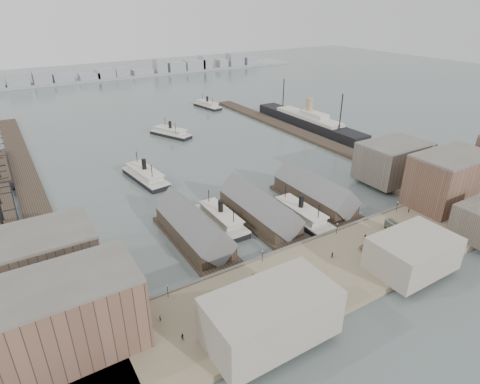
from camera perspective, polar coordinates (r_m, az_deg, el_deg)
ground at (r=134.81m, az=6.76°, el=-7.04°), size 900.00×900.00×0.00m
quay at (r=122.19m, az=12.62°, el=-10.88°), size 180.00×30.00×2.00m
seawall at (r=130.86m, az=8.18°, el=-7.65°), size 180.00×1.20×2.30m
east_land at (r=197.86m, az=30.99°, el=0.69°), size 70.00×80.00×2.00m
west_wharf at (r=200.81m, az=-28.12°, el=1.64°), size 10.00×220.00×1.60m
east_wharf at (r=243.43m, az=8.34°, el=8.37°), size 10.00×180.00×1.60m
ferry_shed_west at (r=132.92m, az=-6.62°, el=-5.20°), size 14.00×42.00×12.60m
ferry_shed_center at (r=144.06m, az=2.74°, el=-2.42°), size 14.00×42.00×12.60m
ferry_shed_east at (r=158.72m, az=10.53°, el=-0.05°), size 14.00×42.00×12.60m
warehouse_west_front at (r=97.52m, az=-23.64°, el=-16.13°), size 32.00×18.00×18.00m
warehouse_west_back at (r=123.23m, az=-25.92°, el=-8.29°), size 26.00×20.00×14.00m
warehouse_east_front at (r=169.06m, az=27.57°, el=1.51°), size 30.00×18.00×19.00m
warehouse_east_back at (r=184.90m, az=20.89°, el=4.07°), size 28.00×20.00×15.00m
street_bldg_center at (r=126.20m, az=23.36°, el=-7.99°), size 24.00×16.00×10.00m
street_bldg_west at (r=95.19m, az=4.40°, el=-17.15°), size 30.00×16.00×12.00m
lamp_post_far_w at (r=108.85m, az=-10.28°, el=-13.37°), size 0.44×0.44×3.92m
lamp_post_near_w at (r=119.95m, az=3.21°, el=-8.78°), size 0.44×0.44×3.92m
lamp_post_near_e at (r=136.85m, az=13.65°, el=-4.80°), size 0.44×0.44×3.92m
lamp_post_far_e at (r=157.70m, az=21.48°, el=-1.67°), size 0.44×0.44×3.92m
far_shore at (r=432.88m, az=-22.67°, el=14.79°), size 500.00×40.00×15.72m
ferry_docked_west at (r=142.96m, az=-2.74°, el=-3.73°), size 8.28×27.60×9.86m
ferry_docked_east at (r=146.98m, az=8.58°, el=-3.09°), size 8.58×28.59×10.21m
ferry_open_near at (r=181.49m, az=-13.33°, el=2.32°), size 12.54×30.77×10.68m
ferry_open_mid at (r=239.68m, az=-9.83°, el=8.34°), size 18.26×27.32×9.44m
ferry_open_far at (r=302.31m, az=-4.65°, el=12.24°), size 11.94×26.17×9.01m
sailing_ship_near at (r=167.32m, az=-30.64°, el=-2.84°), size 8.78×60.45×36.08m
ocean_steamer at (r=256.97m, az=9.73°, el=9.92°), size 12.33×90.09×18.02m
tram at (r=143.35m, az=21.40°, el=-4.92°), size 3.73×9.86×3.42m
horse_cart_left at (r=107.07m, az=-0.18°, el=-15.01°), size 4.67×1.82×1.43m
horse_cart_center at (r=111.23m, az=4.97°, el=-13.24°), size 5.01×1.80×1.70m
horse_cart_right at (r=132.63m, az=17.72°, el=-7.43°), size 4.75×2.73×1.45m
pedestrian_0 at (r=103.72m, az=-11.30°, el=-17.20°), size 0.60×0.71×1.68m
pedestrian_1 at (r=98.59m, az=-8.19°, el=-19.67°), size 1.01×1.07×1.73m
pedestrian_2 at (r=114.14m, az=1.87°, el=-11.97°), size 0.88×1.22×1.70m
pedestrian_3 at (r=110.95m, az=10.68°, el=-13.79°), size 1.07×0.74×1.68m
pedestrian_4 at (r=125.76m, az=12.98°, el=-8.71°), size 0.95×0.77×1.69m
pedestrian_5 at (r=126.84m, az=17.02°, el=-8.95°), size 0.72×0.63×1.62m
pedestrian_6 at (r=137.37m, az=17.40°, el=-6.08°), size 1.06×1.08×1.75m
pedestrian_7 at (r=141.31m, az=24.67°, el=-6.44°), size 1.23×0.77×1.82m
pedestrian_8 at (r=159.07m, az=22.88°, el=-2.44°), size 0.93×1.08×1.74m
pedestrian_9 at (r=159.68m, az=26.62°, el=-3.09°), size 0.87×1.04×1.83m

